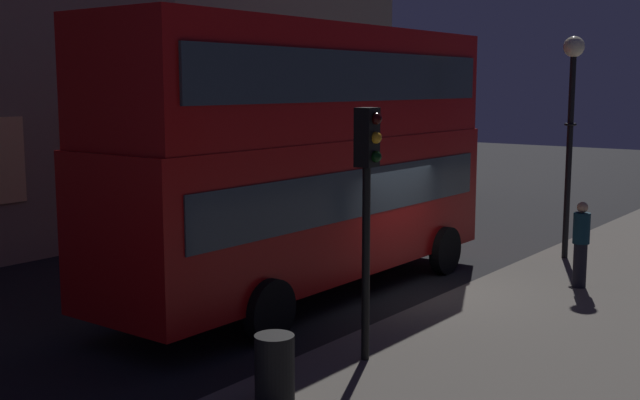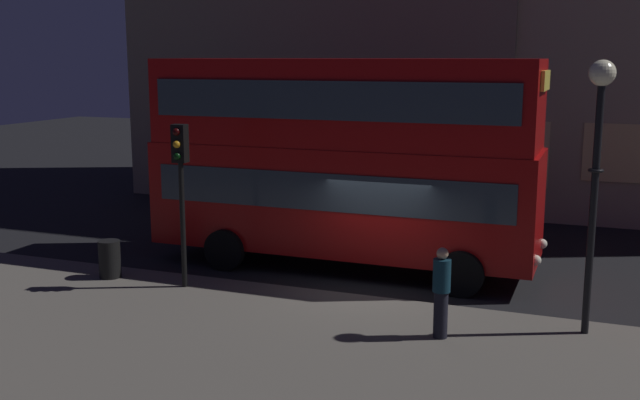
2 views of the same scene
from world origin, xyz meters
TOP-DOWN VIEW (x-y plane):
  - ground_plane at (0.00, 0.00)m, footprint 80.00×80.00m
  - double_decker_bus at (-1.34, 1.60)m, footprint 9.84×2.82m
  - traffic_light_near_kerb at (-4.04, -1.59)m, footprint 0.33×0.37m
  - street_lamp at (4.67, -1.41)m, footprint 0.48×0.48m
  - pedestrian at (2.13, -2.64)m, footprint 0.33×0.33m
  - litter_bin at (-6.10, -1.56)m, footprint 0.52×0.52m

SIDE VIEW (x-z plane):
  - ground_plane at x=0.00m, z-range 0.00..0.00m
  - litter_bin at x=-6.10m, z-range 0.12..1.02m
  - pedestrian at x=2.13m, z-range 0.15..1.90m
  - traffic_light_near_kerb at x=-4.04m, z-range 0.95..4.68m
  - double_decker_bus at x=-1.34m, z-range 0.32..5.60m
  - street_lamp at x=4.67m, z-range 1.28..6.43m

